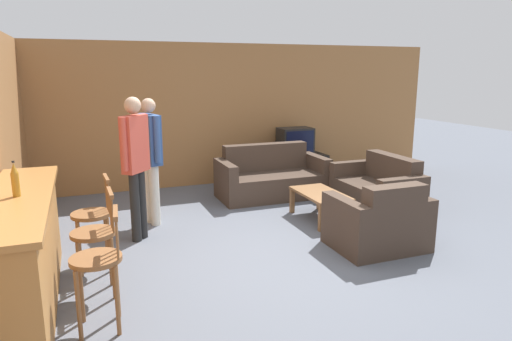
{
  "coord_description": "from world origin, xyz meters",
  "views": [
    {
      "loc": [
        -2.23,
        -4.53,
        2.11
      ],
      "look_at": [
        -0.17,
        0.82,
        0.85
      ],
      "focal_mm": 32.0,
      "sensor_mm": 36.0,
      "label": 1
    }
  ],
  "objects": [
    {
      "name": "bottle",
      "position": [
        -2.8,
        -0.24,
        1.19
      ],
      "size": [
        0.06,
        0.06,
        0.31
      ],
      "color": "#B27A23",
      "rests_on": "bar_counter"
    },
    {
      "name": "wall_back",
      "position": [
        0.0,
        3.69,
        1.3
      ],
      "size": [
        9.4,
        0.08,
        2.6
      ],
      "color": "#9E6B3D",
      "rests_on": "ground_plane"
    },
    {
      "name": "coffee_table",
      "position": [
        0.89,
        1.02,
        0.34
      ],
      "size": [
        0.55,
        0.97,
        0.4
      ],
      "color": "brown",
      "rests_on": "ground_plane"
    },
    {
      "name": "bar_counter",
      "position": [
        -2.8,
        -0.22,
        0.53
      ],
      "size": [
        0.55,
        2.54,
        1.05
      ],
      "color": "#A87038",
      "rests_on": "ground_plane"
    },
    {
      "name": "bar_chair_mid",
      "position": [
        -2.19,
        -0.2,
        0.55
      ],
      "size": [
        0.43,
        0.43,
        1.01
      ],
      "color": "brown",
      "rests_on": "ground_plane"
    },
    {
      "name": "person_by_window",
      "position": [
        -1.38,
        1.71,
        1.0
      ],
      "size": [
        0.28,
        0.53,
        1.75
      ],
      "color": "silver",
      "rests_on": "ground_plane"
    },
    {
      "name": "bar_chair_near",
      "position": [
        -2.19,
        -0.84,
        0.55
      ],
      "size": [
        0.45,
        0.45,
        1.01
      ],
      "color": "brown",
      "rests_on": "ground_plane"
    },
    {
      "name": "ground_plane",
      "position": [
        0.0,
        0.0,
        0.0
      ],
      "size": [
        24.0,
        24.0,
        0.0
      ],
      "primitive_type": "plane",
      "color": "#565B66"
    },
    {
      "name": "person_by_counter",
      "position": [
        -1.64,
        1.15,
        1.04
      ],
      "size": [
        0.38,
        0.4,
        1.8
      ],
      "color": "black",
      "rests_on": "ground_plane"
    },
    {
      "name": "loveseat_right",
      "position": [
        1.98,
        1.15,
        0.3
      ],
      "size": [
        0.81,
        1.44,
        0.83
      ],
      "color": "#423328",
      "rests_on": "ground_plane"
    },
    {
      "name": "couch_far",
      "position": [
        0.72,
        2.43,
        0.31
      ],
      "size": [
        1.82,
        0.88,
        0.87
      ],
      "color": "#423328",
      "rests_on": "ground_plane"
    },
    {
      "name": "tv_unit",
      "position": [
        1.57,
        3.26,
        0.26
      ],
      "size": [
        1.22,
        0.55,
        0.51
      ],
      "color": "black",
      "rests_on": "ground_plane"
    },
    {
      "name": "tv",
      "position": [
        1.57,
        3.26,
        0.78
      ],
      "size": [
        0.63,
        0.43,
        0.53
      ],
      "color": "black",
      "rests_on": "tv_unit"
    },
    {
      "name": "armchair_near",
      "position": [
        1.02,
        -0.2,
        0.31
      ],
      "size": [
        1.07,
        0.83,
        0.85
      ],
      "color": "#423328",
      "rests_on": "ground_plane"
    },
    {
      "name": "bar_chair_far",
      "position": [
        -2.19,
        0.41,
        0.55
      ],
      "size": [
        0.44,
        0.44,
        1.01
      ],
      "color": "brown",
      "rests_on": "ground_plane"
    }
  ]
}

